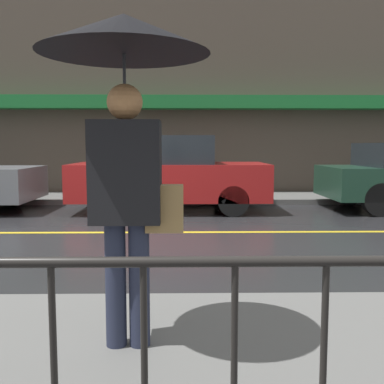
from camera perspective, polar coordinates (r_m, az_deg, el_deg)
The scene contains 6 objects.
ground_plane at distance 7.53m, azimuth -10.04°, elevation -5.10°, with size 80.00×80.00×0.00m, color #262628.
sidewalk_far at distance 11.84m, azimuth -6.69°, elevation -0.74°, with size 28.00×1.93×0.12m.
lane_marking at distance 7.53m, azimuth -10.04°, elevation -5.07°, with size 25.20×0.12×0.01m.
building_storefront at distance 12.96m, azimuth -6.37°, elevation 13.32°, with size 28.00×0.85×6.27m.
pedestrian at distance 2.88m, azimuth -8.46°, elevation 13.19°, with size 1.06×1.06×2.10m.
car_red at distance 9.82m, azimuth -3.07°, elevation 2.34°, with size 4.19×1.87×1.63m.
Camera 1 is at (1.18, -7.30, 1.42)m, focal length 42.00 mm.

